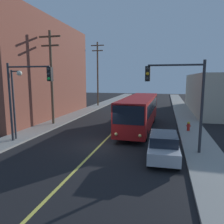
{
  "coord_description": "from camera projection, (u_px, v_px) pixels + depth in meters",
  "views": [
    {
      "loc": [
        4.65,
        -14.92,
        4.96
      ],
      "look_at": [
        0.0,
        3.76,
        2.0
      ],
      "focal_mm": 34.54,
      "sensor_mm": 36.0,
      "label": 1
    }
  ],
  "objects": [
    {
      "name": "utility_pole_near",
      "position": [
        51.0,
        74.0,
        22.73
      ],
      "size": [
        2.4,
        0.28,
        9.74
      ],
      "color": "brown",
      "rests_on": "sidewalk_left"
    },
    {
      "name": "parked_car_silver",
      "position": [
        163.0,
        146.0,
        13.4
      ],
      "size": [
        1.92,
        4.45,
        1.62
      ],
      "color": "#B7B7BC",
      "rests_on": "ground"
    },
    {
      "name": "city_bus",
      "position": [
        140.0,
        111.0,
        21.38
      ],
      "size": [
        2.81,
        12.2,
        3.2
      ],
      "color": "maroon",
      "rests_on": "ground"
    },
    {
      "name": "traffic_signal_right_corner",
      "position": [
        178.0,
        89.0,
        13.98
      ],
      "size": [
        3.75,
        0.48,
        6.0
      ],
      "color": "#2D2D33",
      "rests_on": "sidewalk_right"
    },
    {
      "name": "building_left_brick",
      "position": [
        23.0,
        70.0,
        28.09
      ],
      "size": [
        10.0,
        19.3,
        12.15
      ],
      "color": "brown",
      "rests_on": "ground"
    },
    {
      "name": "street_lamp_left",
      "position": [
        15.0,
        95.0,
        16.94
      ],
      "size": [
        0.98,
        0.4,
        5.5
      ],
      "color": "#38383D",
      "rests_on": "sidewalk_left"
    },
    {
      "name": "utility_pole_mid",
      "position": [
        98.0,
        71.0,
        38.79
      ],
      "size": [
        2.4,
        0.28,
        11.29
      ],
      "color": "brown",
      "rests_on": "sidewalk_left"
    },
    {
      "name": "fire_hydrant",
      "position": [
        188.0,
        126.0,
        20.2
      ],
      "size": [
        0.44,
        0.26,
        0.84
      ],
      "color": "red",
      "rests_on": "sidewalk_right"
    },
    {
      "name": "lane_stripe_center",
      "position": [
        131.0,
        114.0,
        30.56
      ],
      "size": [
        0.16,
        60.0,
        0.01
      ],
      "primitive_type": "cube",
      "color": "#D8CC4C",
      "rests_on": "ground"
    },
    {
      "name": "sidewalk_left",
      "position": [
        69.0,
        118.0,
        27.49
      ],
      "size": [
        2.5,
        90.0,
        0.15
      ],
      "primitive_type": "cube",
      "color": "gray",
      "rests_on": "ground"
    },
    {
      "name": "ground_plane",
      "position": [
        100.0,
        146.0,
        16.18
      ],
      "size": [
        120.0,
        120.0,
        0.0
      ],
      "primitive_type": "plane",
      "color": "black"
    },
    {
      "name": "sidewalk_right",
      "position": [
        188.0,
        123.0,
        24.02
      ],
      "size": [
        2.5,
        90.0,
        0.15
      ],
      "primitive_type": "cube",
      "color": "gray",
      "rests_on": "ground"
    },
    {
      "name": "traffic_signal_left_corner",
      "position": [
        27.0,
        88.0,
        16.04
      ],
      "size": [
        3.75,
        0.48,
        6.0
      ],
      "color": "#2D2D33",
      "rests_on": "sidewalk_left"
    }
  ]
}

